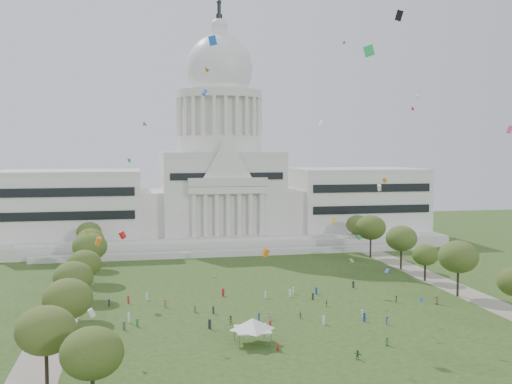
# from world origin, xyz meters

# --- Properties ---
(ground) EXTENTS (400.00, 400.00, 0.00)m
(ground) POSITION_xyz_m (0.00, 0.00, 0.00)
(ground) COLOR #2C4319
(ground) RESTS_ON ground
(capitol) EXTENTS (160.00, 64.50, 91.30)m
(capitol) POSITION_xyz_m (0.00, 113.59, 22.30)
(capitol) COLOR beige
(capitol) RESTS_ON ground
(path_left) EXTENTS (8.00, 160.00, 0.04)m
(path_left) POSITION_xyz_m (-48.00, 30.00, 0.02)
(path_left) COLOR gray
(path_left) RESTS_ON ground
(path_right) EXTENTS (8.00, 160.00, 0.04)m
(path_right) POSITION_xyz_m (48.00, 30.00, 0.02)
(path_right) COLOR gray
(path_right) RESTS_ON ground
(row_tree_l_0) EXTENTS (8.85, 8.85, 12.59)m
(row_tree_l_0) POSITION_xyz_m (-45.26, -21.68, 8.95)
(row_tree_l_0) COLOR black
(row_tree_l_0) RESTS_ON ground
(row_tree_l_1) EXTENTS (8.86, 8.86, 12.59)m
(row_tree_l_1) POSITION_xyz_m (-44.07, -2.96, 8.95)
(row_tree_l_1) COLOR black
(row_tree_l_1) RESTS_ON ground
(row_tree_l_2) EXTENTS (8.42, 8.42, 11.97)m
(row_tree_l_2) POSITION_xyz_m (-45.04, 17.30, 8.51)
(row_tree_l_2) COLOR black
(row_tree_l_2) RESTS_ON ground
(row_tree_r_2) EXTENTS (9.55, 9.55, 13.58)m
(row_tree_r_2) POSITION_xyz_m (44.17, 17.44, 9.66)
(row_tree_r_2) COLOR black
(row_tree_r_2) RESTS_ON ground
(row_tree_l_3) EXTENTS (8.12, 8.12, 11.55)m
(row_tree_l_3) POSITION_xyz_m (-44.09, 33.92, 8.21)
(row_tree_l_3) COLOR black
(row_tree_l_3) RESTS_ON ground
(row_tree_r_3) EXTENTS (7.01, 7.01, 9.98)m
(row_tree_r_3) POSITION_xyz_m (44.40, 34.48, 7.08)
(row_tree_r_3) COLOR black
(row_tree_r_3) RESTS_ON ground
(row_tree_l_4) EXTENTS (9.29, 9.29, 13.21)m
(row_tree_l_4) POSITION_xyz_m (-44.08, 52.42, 9.39)
(row_tree_l_4) COLOR black
(row_tree_l_4) RESTS_ON ground
(row_tree_r_4) EXTENTS (9.19, 9.19, 13.06)m
(row_tree_r_4) POSITION_xyz_m (44.76, 50.04, 9.29)
(row_tree_r_4) COLOR black
(row_tree_r_4) RESTS_ON ground
(row_tree_l_5) EXTENTS (8.33, 8.33, 11.85)m
(row_tree_l_5) POSITION_xyz_m (-45.22, 71.01, 8.42)
(row_tree_l_5) COLOR black
(row_tree_l_5) RESTS_ON ground
(row_tree_r_5) EXTENTS (9.82, 9.82, 13.96)m
(row_tree_r_5) POSITION_xyz_m (43.49, 70.19, 9.93)
(row_tree_r_5) COLOR black
(row_tree_r_5) RESTS_ON ground
(row_tree_l_6) EXTENTS (8.19, 8.19, 11.64)m
(row_tree_l_6) POSITION_xyz_m (-46.87, 89.14, 8.27)
(row_tree_l_6) COLOR black
(row_tree_l_6) RESTS_ON ground
(row_tree_r_6) EXTENTS (8.42, 8.42, 11.97)m
(row_tree_r_6) POSITION_xyz_m (45.96, 88.13, 8.51)
(row_tree_r_6) COLOR black
(row_tree_r_6) RESTS_ON ground
(near_tree_0) EXTENTS (8.47, 8.47, 12.04)m
(near_tree_0) POSITION_xyz_m (-38.00, -32.00, 8.56)
(near_tree_0) COLOR black
(near_tree_0) RESTS_ON ground
(event_tent) EXTENTS (8.87, 8.87, 4.84)m
(event_tent) POSITION_xyz_m (-11.36, -7.20, 3.75)
(event_tent) COLOR #4C4C4C
(event_tent) RESTS_ON ground
(person_0) EXTENTS (0.99, 1.13, 1.94)m
(person_0) POSITION_xyz_m (35.41, 11.46, 0.97)
(person_0) COLOR olive
(person_0) RESTS_ON ground
(person_2) EXTENTS (0.89, 0.92, 1.63)m
(person_2) POSITION_xyz_m (27.23, 14.96, 0.81)
(person_2) COLOR #33723F
(person_2) RESTS_ON ground
(person_3) EXTENTS (0.77, 1.12, 1.57)m
(person_3) POSITION_xyz_m (14.92, 5.26, 0.79)
(person_3) COLOR silver
(person_3) RESTS_ON ground
(person_4) EXTENTS (0.59, 0.95, 1.53)m
(person_4) POSITION_xyz_m (1.70, 6.75, 0.77)
(person_4) COLOR #994C8C
(person_4) RESTS_ON ground
(person_5) EXTENTS (1.59, 1.16, 1.60)m
(person_5) POSITION_xyz_m (-4.67, 7.23, 0.80)
(person_5) COLOR silver
(person_5) RESTS_ON ground
(person_6) EXTENTS (0.87, 0.97, 1.66)m
(person_6) POSITION_xyz_m (12.36, -13.22, 0.83)
(person_6) COLOR #33723F
(person_6) RESTS_ON ground
(person_7) EXTENTS (0.67, 0.55, 1.59)m
(person_7) POSITION_xyz_m (-7.83, -12.32, 0.80)
(person_7) COLOR #B21E1E
(person_7) RESTS_ON ground
(person_8) EXTENTS (0.96, 0.61, 1.93)m
(person_8) POSITION_xyz_m (-13.44, 5.26, 0.96)
(person_8) COLOR olive
(person_8) RESTS_ON ground
(person_9) EXTENTS (0.80, 1.14, 1.61)m
(person_9) POSITION_xyz_m (17.76, -0.93, 0.80)
(person_9) COLOR navy
(person_9) RESTS_ON ground
(person_10) EXTENTS (0.78, 1.04, 1.58)m
(person_10) POSITION_xyz_m (10.11, 14.74, 0.79)
(person_10) COLOR olive
(person_10) RESTS_ON ground
(person_11) EXTENTS (1.46, 1.55, 1.65)m
(person_11) POSITION_xyz_m (4.49, -18.91, 0.82)
(person_11) COLOR #33723F
(person_11) RESTS_ON ground
(distant_crowd) EXTENTS (61.20, 35.14, 1.95)m
(distant_crowd) POSITION_xyz_m (-12.68, 15.64, 0.89)
(distant_crowd) COLOR #4C4C51
(distant_crowd) RESTS_ON ground
(kite_swarm) EXTENTS (80.06, 100.23, 61.69)m
(kite_swarm) POSITION_xyz_m (-0.36, 10.30, 27.55)
(kite_swarm) COLOR red
(kite_swarm) RESTS_ON ground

